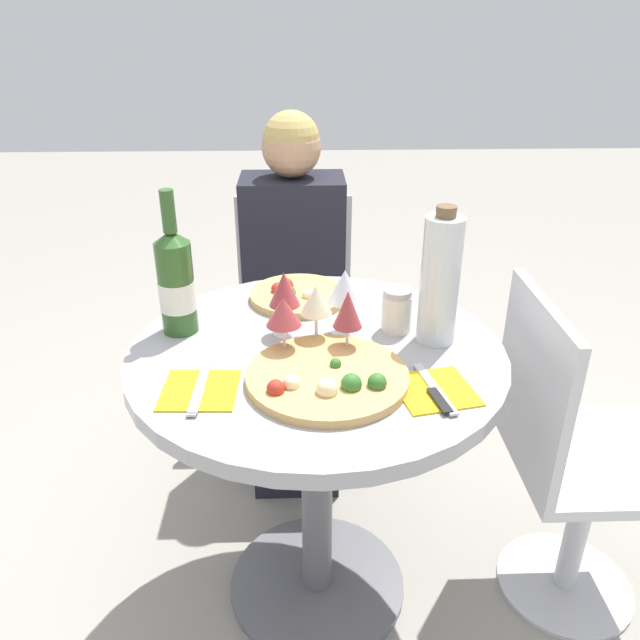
% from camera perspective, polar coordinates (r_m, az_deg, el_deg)
% --- Properties ---
extents(ground_plane, '(12.00, 12.00, 0.00)m').
position_cam_1_polar(ground_plane, '(1.91, -0.26, -23.15)').
color(ground_plane, gray).
rests_on(ground_plane, ground).
extents(dining_table, '(0.85, 0.85, 0.77)m').
position_cam_1_polar(dining_table, '(1.50, -0.30, -8.51)').
color(dining_table, slate).
rests_on(dining_table, ground_plane).
extents(chair_behind_diner, '(0.40, 0.40, 0.88)m').
position_cam_1_polar(chair_behind_diner, '(2.22, -2.28, -0.66)').
color(chair_behind_diner, silver).
rests_on(chair_behind_diner, ground_plane).
extents(seated_diner, '(0.32, 0.43, 1.19)m').
position_cam_1_polar(seated_diner, '(2.05, -2.34, -0.00)').
color(seated_diner, black).
rests_on(seated_diner, ground_plane).
extents(chair_empty_side, '(0.40, 0.40, 0.88)m').
position_cam_1_polar(chair_empty_side, '(1.72, 21.81, -12.02)').
color(chair_empty_side, silver).
rests_on(chair_empty_side, ground_plane).
extents(pizza_large, '(0.34, 0.34, 0.05)m').
position_cam_1_polar(pizza_large, '(1.28, 0.71, -5.29)').
color(pizza_large, tan).
rests_on(pizza_large, dining_table).
extents(pizza_small_far, '(0.26, 0.26, 0.05)m').
position_cam_1_polar(pizza_small_far, '(1.64, -2.09, 2.32)').
color(pizza_small_far, tan).
rests_on(pizza_small_far, dining_table).
extents(wine_bottle, '(0.08, 0.08, 0.34)m').
position_cam_1_polar(wine_bottle, '(1.47, -13.02, 3.38)').
color(wine_bottle, '#2D5623').
rests_on(wine_bottle, dining_table).
extents(tall_carafe, '(0.09, 0.09, 0.32)m').
position_cam_1_polar(tall_carafe, '(1.41, 10.91, 3.61)').
color(tall_carafe, silver).
rests_on(tall_carafe, dining_table).
extents(sugar_shaker, '(0.07, 0.07, 0.11)m').
position_cam_1_polar(sugar_shaker, '(1.48, 7.02, 0.88)').
color(sugar_shaker, silver).
rests_on(sugar_shaker, dining_table).
extents(wine_glass_back_left, '(0.07, 0.07, 0.16)m').
position_cam_1_polar(wine_glass_back_left, '(1.43, -3.29, 2.75)').
color(wine_glass_back_left, silver).
rests_on(wine_glass_back_left, dining_table).
extents(wine_glass_front_left, '(0.08, 0.08, 0.14)m').
position_cam_1_polar(wine_glass_front_left, '(1.34, -3.36, 0.66)').
color(wine_glass_front_left, silver).
rests_on(wine_glass_front_left, dining_table).
extents(wine_glass_back_right, '(0.08, 0.08, 0.16)m').
position_cam_1_polar(wine_glass_back_right, '(1.43, 2.28, 3.02)').
color(wine_glass_back_right, silver).
rests_on(wine_glass_back_right, dining_table).
extents(wine_glass_center, '(0.07, 0.07, 0.14)m').
position_cam_1_polar(wine_glass_center, '(1.38, -0.45, 1.73)').
color(wine_glass_center, silver).
rests_on(wine_glass_center, dining_table).
extents(wine_glass_front_right, '(0.06, 0.06, 0.15)m').
position_cam_1_polar(wine_glass_front_right, '(1.34, 2.55, 0.86)').
color(wine_glass_front_right, silver).
rests_on(wine_glass_front_right, dining_table).
extents(place_setting_left, '(0.15, 0.19, 0.01)m').
position_cam_1_polar(place_setting_left, '(1.28, -10.97, -6.35)').
color(place_setting_left, gold).
rests_on(place_setting_left, dining_table).
extents(place_setting_right, '(0.18, 0.19, 0.01)m').
position_cam_1_polar(place_setting_right, '(1.28, 10.46, -6.35)').
color(place_setting_right, gold).
rests_on(place_setting_right, dining_table).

